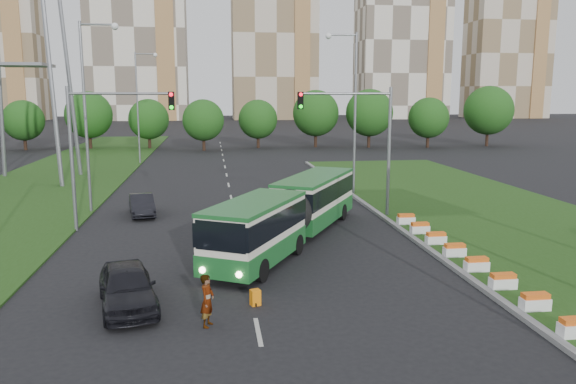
{
  "coord_description": "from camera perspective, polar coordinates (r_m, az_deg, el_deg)",
  "views": [
    {
      "loc": [
        -4.36,
        -23.04,
        7.58
      ],
      "look_at": [
        -0.5,
        5.13,
        2.6
      ],
      "focal_mm": 35.0,
      "sensor_mm": 36.0,
      "label": 1
    }
  ],
  "objects": [
    {
      "name": "apartment_tower_cwest",
      "position": [
        175.24,
        -15.08,
        15.63
      ],
      "size": [
        28.0,
        15.0,
        52.0
      ],
      "primitive_type": "cube",
      "color": "#EFE6D0",
      "rests_on": "ground"
    },
    {
      "name": "pedestrian",
      "position": [
        18.95,
        -8.2,
        -10.86
      ],
      "size": [
        0.63,
        0.76,
        1.77
      ],
      "primitive_type": "imported",
      "rotation": [
        0.0,
        0.0,
        1.21
      ],
      "color": "gray",
      "rests_on": "ground"
    },
    {
      "name": "car_left_near",
      "position": [
        21.11,
        -16.02,
        -9.21
      ],
      "size": [
        2.85,
        4.97,
        1.59
      ],
      "primitive_type": "imported",
      "rotation": [
        0.0,
        0.0,
        0.22
      ],
      "color": "black",
      "rests_on": "ground"
    },
    {
      "name": "shopping_trolley",
      "position": [
        20.74,
        -3.34,
        -10.66
      ],
      "size": [
        0.34,
        0.36,
        0.59
      ],
      "rotation": [
        0.0,
        0.0,
        0.32
      ],
      "color": "orange",
      "rests_on": "ground"
    },
    {
      "name": "ground",
      "position": [
        24.64,
        2.81,
        -7.99
      ],
      "size": [
        360.0,
        360.0,
        0.0
      ],
      "primitive_type": "plane",
      "color": "black",
      "rests_on": "ground"
    },
    {
      "name": "midrise_east",
      "position": [
        197.49,
        21.33,
        12.87
      ],
      "size": [
        24.0,
        14.0,
        40.0
      ],
      "primitive_type": "cube",
      "color": "beige",
      "rests_on": "ground"
    },
    {
      "name": "grass_median",
      "position": [
        36.35,
        20.96,
        -2.65
      ],
      "size": [
        14.0,
        60.0,
        0.15
      ],
      "primitive_type": "cube",
      "color": "#204313",
      "rests_on": "ground"
    },
    {
      "name": "street_lamps",
      "position": [
        33.11,
        -5.47,
        7.15
      ],
      "size": [
        36.0,
        60.0,
        12.0
      ],
      "primitive_type": null,
      "color": "gray",
      "rests_on": "ground"
    },
    {
      "name": "flower_planters",
      "position": [
        26.27,
        17.55,
        -6.29
      ],
      "size": [
        1.1,
        15.9,
        0.6
      ],
      "primitive_type": null,
      "color": "white",
      "rests_on": "grass_median"
    },
    {
      "name": "lane_markings",
      "position": [
        43.73,
        -5.89,
        -0.1
      ],
      "size": [
        0.2,
        100.0,
        0.01
      ],
      "primitive_type": null,
      "color": "#ACACA5",
      "rests_on": "ground"
    },
    {
      "name": "traffic_mast_median",
      "position": [
        34.35,
        7.7,
        6.12
      ],
      "size": [
        5.76,
        0.32,
        8.0
      ],
      "color": "gray",
      "rests_on": "ground"
    },
    {
      "name": "left_verge",
      "position": [
        50.51,
        -23.36,
        0.54
      ],
      "size": [
        12.0,
        110.0,
        0.1
      ],
      "primitive_type": "cube",
      "color": "#204313",
      "rests_on": "ground"
    },
    {
      "name": "car_left_far",
      "position": [
        36.61,
        -14.62,
        -1.28
      ],
      "size": [
        2.13,
        4.23,
        1.33
      ],
      "primitive_type": "imported",
      "rotation": [
        0.0,
        0.0,
        0.19
      ],
      "color": "black",
      "rests_on": "ground"
    },
    {
      "name": "traffic_mast_left",
      "position": [
        32.68,
        -18.47,
        5.51
      ],
      "size": [
        5.76,
        0.32,
        8.0
      ],
      "color": "gray",
      "rests_on": "ground"
    },
    {
      "name": "apartment_tower_east",
      "position": [
        183.63,
        11.48,
        14.71
      ],
      "size": [
        27.0,
        15.0,
        47.0
      ],
      "primitive_type": "cube",
      "color": "#EFE6D0",
      "rests_on": "ground"
    },
    {
      "name": "tree_line",
      "position": [
        79.41,
        2.66,
        7.7
      ],
      "size": [
        120.0,
        8.0,
        9.0
      ],
      "primitive_type": null,
      "color": "#205416",
      "rests_on": "ground"
    },
    {
      "name": "apartment_tower_ceast",
      "position": [
        174.99,
        -1.45,
        15.64
      ],
      "size": [
        25.0,
        15.0,
        50.0
      ],
      "primitive_type": "cube",
      "color": "beige",
      "rests_on": "ground"
    },
    {
      "name": "median_kerb",
      "position": [
        33.59,
        10.49,
        -3.12
      ],
      "size": [
        0.3,
        60.0,
        0.18
      ],
      "primitive_type": "cube",
      "color": "gray",
      "rests_on": "ground"
    },
    {
      "name": "articulated_bus",
      "position": [
        28.98,
        -0.35,
        -2.02
      ],
      "size": [
        2.44,
        15.63,
        2.57
      ],
      "rotation": [
        0.0,
        0.0,
        -0.5
      ],
      "color": "silver",
      "rests_on": "ground"
    }
  ]
}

